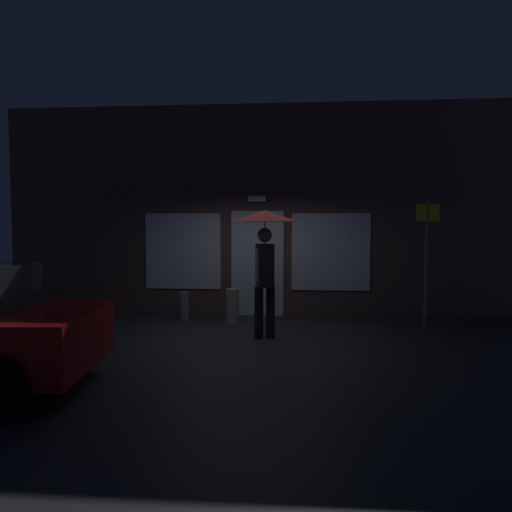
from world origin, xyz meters
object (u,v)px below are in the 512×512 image
sidewalk_bollard_2 (184,306)px  person_with_umbrella (265,237)px  street_sign_post (427,256)px  sidewalk_bollard (232,306)px

sidewalk_bollard_2 → person_with_umbrella: bearing=-39.2°
person_with_umbrella → sidewalk_bollard_2: person_with_umbrella is taller
person_with_umbrella → sidewalk_bollard_2: 2.64m
street_sign_post → sidewalk_bollard: street_sign_post is taller
sidewalk_bollard → sidewalk_bollard_2: size_ratio=1.18×
street_sign_post → sidewalk_bollard: bearing=175.4°
street_sign_post → sidewalk_bollard_2: 4.75m
street_sign_post → sidewalk_bollard_2: street_sign_post is taller
street_sign_post → sidewalk_bollard_2: size_ratio=4.19×
person_with_umbrella → sidewalk_bollard_2: bearing=36.5°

